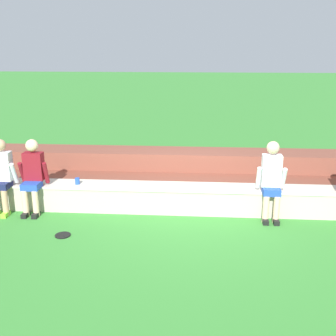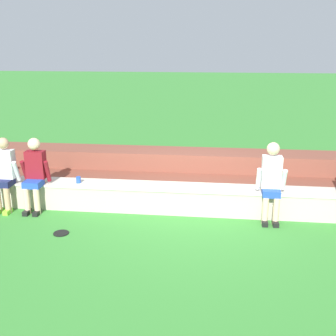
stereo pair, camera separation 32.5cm
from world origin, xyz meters
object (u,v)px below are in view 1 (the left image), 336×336
(person_center, at_px, (33,174))
(frisbee, at_px, (63,235))
(person_right_of_center, at_px, (271,178))
(person_left_of_center, at_px, (2,175))
(plastic_cup_left_end, at_px, (77,181))

(person_center, bearing_deg, frisbee, -49.89)
(person_right_of_center, bearing_deg, person_left_of_center, -179.58)
(plastic_cup_left_end, relative_size, frisbee, 0.48)
(plastic_cup_left_end, bearing_deg, frisbee, -87.34)
(person_left_of_center, distance_m, plastic_cup_left_end, 1.37)
(person_right_of_center, bearing_deg, frisbee, -164.66)
(person_right_of_center, height_order, frisbee, person_right_of_center)
(person_left_of_center, bearing_deg, person_center, 5.81)
(person_left_of_center, bearing_deg, frisbee, -33.67)
(person_left_of_center, height_order, person_right_of_center, person_right_of_center)
(person_right_of_center, bearing_deg, person_center, 179.71)
(person_left_of_center, distance_m, person_right_of_center, 4.90)
(person_left_of_center, distance_m, person_center, 0.57)
(plastic_cup_left_end, bearing_deg, person_center, -166.21)
(person_right_of_center, relative_size, frisbee, 5.55)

